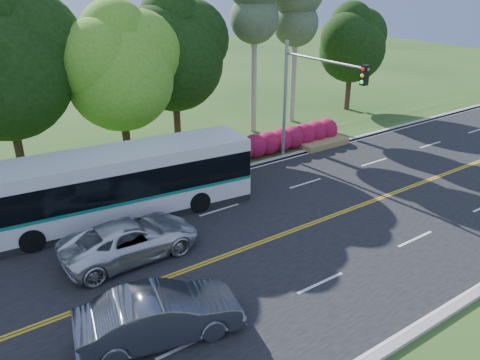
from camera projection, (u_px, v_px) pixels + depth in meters
ground at (272, 238)px, 20.05m from camera, size 120.00×120.00×0.00m
road at (272, 238)px, 20.05m from camera, size 60.00×14.00×0.02m
curb_north at (191, 181)px, 25.42m from camera, size 60.00×0.30×0.15m
curb_south at (413, 334)px, 14.62m from camera, size 60.00×0.30×0.15m
grass_verge at (176, 171)px, 26.82m from camera, size 60.00×4.00×0.10m
lane_markings at (271, 239)px, 19.99m from camera, size 57.60×13.82×0.00m
tree_row at (50, 52)px, 23.82m from camera, size 44.70×9.10×13.84m
bougainvillea_hedge at (283, 140)px, 29.62m from camera, size 9.50×2.25×1.50m
traffic_signal at (308, 88)px, 25.59m from camera, size 0.42×6.10×7.00m
transit_bus at (118, 186)px, 21.12m from camera, size 12.50×3.98×3.22m
sedan at (160, 315)px, 14.28m from camera, size 5.32×2.77×1.67m
suv at (131, 239)px, 18.51m from camera, size 5.51×2.61×1.52m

